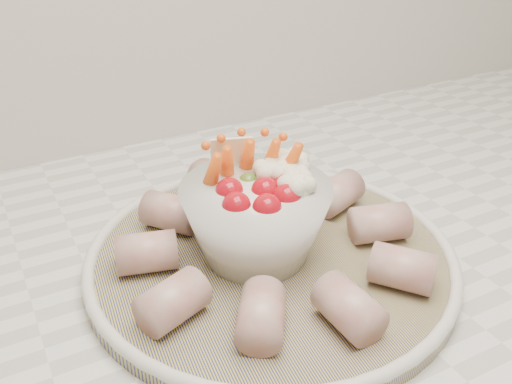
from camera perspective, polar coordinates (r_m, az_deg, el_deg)
serving_platter at (r=0.57m, az=1.51°, el=-6.42°), size 0.40×0.40×0.02m
veggie_bowl at (r=0.54m, az=0.16°, el=-2.29°), size 0.14×0.14×0.11m
cured_meat_rolls at (r=0.55m, az=1.48°, el=-4.52°), size 0.29×0.30×0.04m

